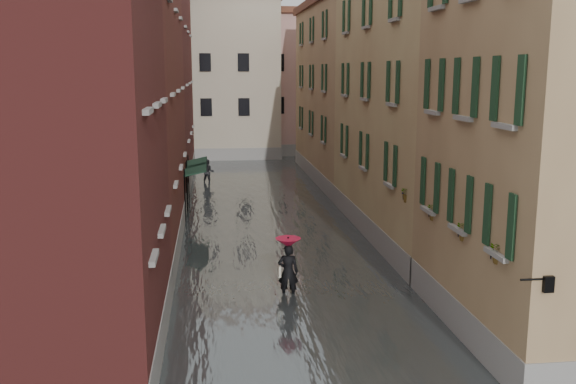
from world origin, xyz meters
TOP-DOWN VIEW (x-y plane):
  - ground at (0.00, 0.00)m, footprint 120.00×120.00m
  - floodwater at (0.00, 13.00)m, footprint 10.00×60.00m
  - building_left_near at (-7.00, -2.00)m, footprint 6.00×8.00m
  - building_left_mid at (-7.00, 9.00)m, footprint 6.00×14.00m
  - building_left_far at (-7.00, 24.00)m, footprint 6.00×16.00m
  - building_right_near at (7.00, -2.00)m, footprint 6.00×8.00m
  - building_right_mid at (7.00, 9.00)m, footprint 6.00×14.00m
  - building_right_far at (7.00, 24.00)m, footprint 6.00×16.00m
  - building_end_cream at (-3.00, 38.00)m, footprint 12.00×9.00m
  - building_end_pink at (6.00, 40.00)m, footprint 10.00×9.00m
  - awning_near at (-3.49, 13.80)m, footprint 1.09×3.08m
  - awning_far at (-3.49, 15.98)m, footprint 1.09×2.99m
  - wall_lantern at (4.33, -6.00)m, footprint 0.71×0.22m
  - window_planters at (4.12, -0.81)m, footprint 0.59×8.06m
  - pedestrian_main at (-0.23, 1.80)m, footprint 0.86×0.86m
  - pedestrian_far at (-2.92, 23.35)m, footprint 0.88×0.71m

SIDE VIEW (x-z plane):
  - ground at x=0.00m, z-range 0.00..0.00m
  - floodwater at x=0.00m, z-range 0.00..0.20m
  - pedestrian_far at x=-2.92m, z-range 0.00..1.71m
  - pedestrian_main at x=-0.23m, z-range 0.16..2.22m
  - awning_far at x=-3.49m, z-range 1.07..3.87m
  - awning_near at x=-3.49m, z-range 1.07..3.87m
  - wall_lantern at x=4.33m, z-range 2.83..3.18m
  - window_planters at x=4.12m, z-range 3.09..3.93m
  - building_right_near at x=7.00m, z-range 0.00..11.50m
  - building_right_far at x=7.00m, z-range 0.00..11.50m
  - building_end_pink at x=6.00m, z-range 0.00..12.00m
  - building_left_mid at x=-7.00m, z-range 0.00..12.50m
  - building_left_near at x=-7.00m, z-range 0.00..13.00m
  - building_right_mid at x=7.00m, z-range 0.00..13.00m
  - building_end_cream at x=-3.00m, z-range 0.00..13.00m
  - building_left_far at x=-7.00m, z-range 0.00..14.00m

